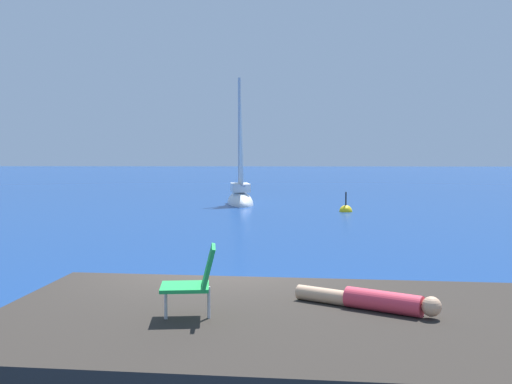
% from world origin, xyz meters
% --- Properties ---
extents(ground_plane, '(160.00, 160.00, 0.00)m').
position_xyz_m(ground_plane, '(0.00, 0.00, 0.00)').
color(ground_plane, navy).
extents(shore_ledge, '(8.06, 4.61, 0.88)m').
position_xyz_m(shore_ledge, '(1.46, -2.83, 0.44)').
color(shore_ledge, '#2D2823').
rests_on(shore_ledge, ground).
extents(boulder_seaward, '(1.15, 1.28, 0.74)m').
position_xyz_m(boulder_seaward, '(2.18, -0.77, 0.00)').
color(boulder_seaward, '#2E2624').
rests_on(boulder_seaward, ground).
extents(boulder_inland, '(1.21, 1.07, 0.84)m').
position_xyz_m(boulder_inland, '(4.05, -0.82, 0.00)').
color(boulder_inland, '#312322').
rests_on(boulder_inland, ground).
extents(sailboat_near, '(1.73, 3.70, 6.73)m').
position_xyz_m(sailboat_near, '(-0.70, 20.29, 0.36)').
color(sailboat_near, white).
rests_on(sailboat_near, ground).
extents(person_sunbather, '(1.56, 1.06, 0.25)m').
position_xyz_m(person_sunbather, '(1.93, -2.60, 1.00)').
color(person_sunbather, '#DB384C').
rests_on(person_sunbather, shore_ledge).
extents(beach_chair, '(0.64, 0.53, 0.80)m').
position_xyz_m(beach_chair, '(-0.06, -2.99, 1.32)').
color(beach_chair, green).
rests_on(beach_chair, shore_ledge).
extents(marker_buoy, '(0.56, 0.56, 1.13)m').
position_xyz_m(marker_buoy, '(3.99, 16.81, 0.01)').
color(marker_buoy, yellow).
rests_on(marker_buoy, ground).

